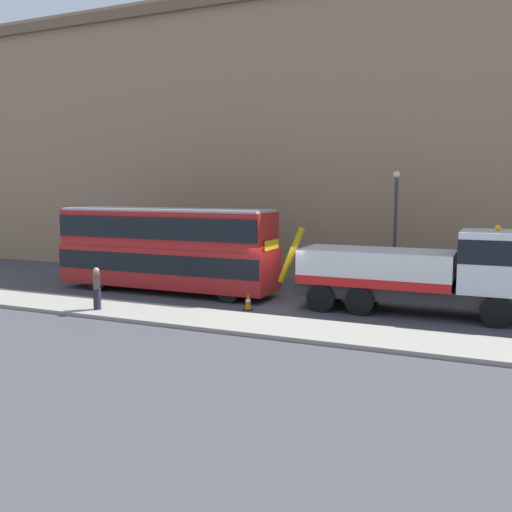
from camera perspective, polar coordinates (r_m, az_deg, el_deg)
The scene contains 8 objects.
ground_plane at distance 24.48m, azimuth 2.89°, elevation -4.89°, with size 120.00×120.00×0.00m, color #424247.
near_kerb at distance 20.69m, azimuth -1.27°, elevation -6.90°, with size 60.00×2.80×0.15m, color gray.
building_facade at distance 30.82m, azimuth 7.77°, elevation 12.58°, with size 60.00×1.50×16.00m.
recovery_tow_truck at distance 23.09m, azimuth 16.54°, elevation -1.46°, with size 10.15×2.68×3.67m.
double_decker_bus at distance 27.18m, azimuth -9.23°, elevation 0.98°, with size 11.06×2.59×4.06m.
pedestrian_onlooker at distance 23.39m, azimuth -15.97°, elevation -3.26°, with size 0.45×0.47×1.71m.
traffic_cone_near_bus at distance 23.16m, azimuth -0.82°, elevation -4.71°, with size 0.36×0.36×0.72m.
street_lamp at distance 27.71m, azimuth 14.06°, elevation 3.55°, with size 0.36×0.36×5.83m.
Camera 1 is at (8.48, -22.40, 5.05)m, focal length 39.11 mm.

